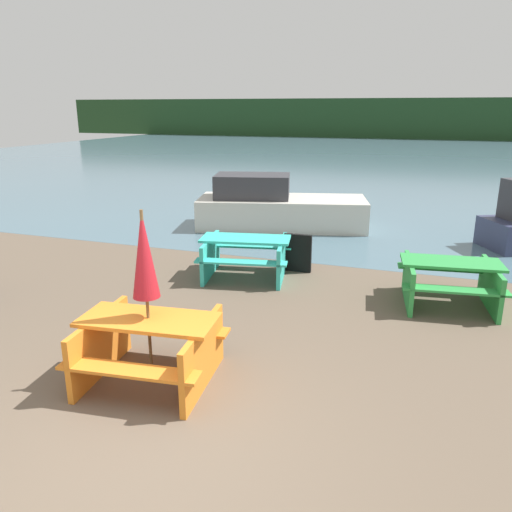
# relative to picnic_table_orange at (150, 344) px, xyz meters

# --- Properties ---
(ground_plane) EXTENTS (60.00, 60.00, 0.00)m
(ground_plane) POSITION_rel_picnic_table_orange_xyz_m (0.61, -1.32, -0.47)
(ground_plane) COLOR brown
(water) EXTENTS (60.00, 50.00, 0.00)m
(water) POSITION_rel_picnic_table_orange_xyz_m (0.61, 30.12, -0.47)
(water) COLOR slate
(water) RESTS_ON ground_plane
(far_treeline) EXTENTS (80.00, 1.60, 4.00)m
(far_treeline) POSITION_rel_picnic_table_orange_xyz_m (0.61, 50.12, 1.53)
(far_treeline) COLOR #1E3D1E
(far_treeline) RESTS_ON water
(picnic_table_orange) EXTENTS (1.72, 1.55, 0.79)m
(picnic_table_orange) POSITION_rel_picnic_table_orange_xyz_m (0.00, 0.00, 0.00)
(picnic_table_orange) COLOR orange
(picnic_table_orange) RESTS_ON ground_plane
(picnic_table_green) EXTENTS (1.71, 1.56, 0.75)m
(picnic_table_green) POSITION_rel_picnic_table_orange_xyz_m (3.37, 3.64, -0.02)
(picnic_table_green) COLOR green
(picnic_table_green) RESTS_ON ground_plane
(picnic_table_teal) EXTENTS (1.89, 1.67, 0.77)m
(picnic_table_teal) POSITION_rel_picnic_table_orange_xyz_m (-0.24, 3.89, -0.00)
(picnic_table_teal) COLOR #33B7A8
(picnic_table_teal) RESTS_ON ground_plane
(umbrella_crimson) EXTENTS (0.31, 0.31, 2.05)m
(umbrella_crimson) POSITION_rel_picnic_table_orange_xyz_m (0.00, 0.00, 1.07)
(umbrella_crimson) COLOR brown
(umbrella_crimson) RESTS_ON ground_plane
(boat) EXTENTS (4.69, 2.71, 1.41)m
(boat) POSITION_rel_picnic_table_orange_xyz_m (-0.89, 8.03, 0.07)
(boat) COLOR beige
(boat) RESTS_ON water
(signboard) EXTENTS (0.55, 0.08, 0.75)m
(signboard) POSITION_rel_picnic_table_orange_xyz_m (0.61, 4.52, -0.09)
(signboard) COLOR black
(signboard) RESTS_ON ground_plane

